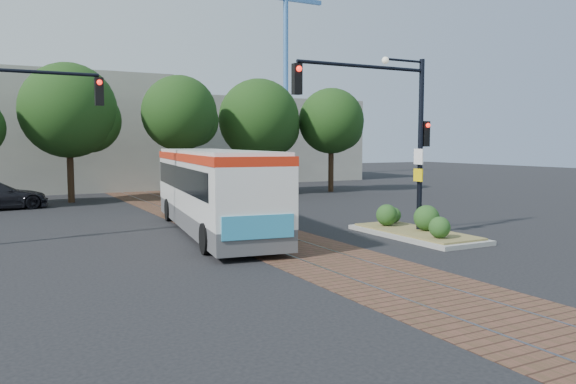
# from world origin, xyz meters

# --- Properties ---
(ground) EXTENTS (120.00, 120.00, 0.00)m
(ground) POSITION_xyz_m (0.00, 0.00, 0.00)
(ground) COLOR black
(ground) RESTS_ON ground
(trackbed) EXTENTS (3.60, 40.00, 0.02)m
(trackbed) POSITION_xyz_m (0.00, 4.00, 0.01)
(trackbed) COLOR brown
(trackbed) RESTS_ON ground
(tree_row) EXTENTS (26.40, 5.60, 7.67)m
(tree_row) POSITION_xyz_m (1.21, 16.42, 4.85)
(tree_row) COLOR #382314
(tree_row) RESTS_ON ground
(warehouses) EXTENTS (40.00, 13.00, 8.00)m
(warehouses) POSITION_xyz_m (-0.53, 28.75, 3.81)
(warehouses) COLOR #ADA899
(warehouses) RESTS_ON ground
(crane) EXTENTS (8.00, 0.50, 18.00)m
(crane) POSITION_xyz_m (18.00, 34.00, 10.88)
(crane) COLOR #3F72B2
(crane) RESTS_ON ground
(city_bus) EXTENTS (3.94, 11.56, 3.03)m
(city_bus) POSITION_xyz_m (-1.17, 3.32, 1.69)
(city_bus) COLOR #4B4B4D
(city_bus) RESTS_ON ground
(traffic_island) EXTENTS (2.20, 5.20, 1.13)m
(traffic_island) POSITION_xyz_m (4.82, -0.90, 0.33)
(traffic_island) COLOR gray
(traffic_island) RESTS_ON ground
(signal_pole_main) EXTENTS (5.49, 0.46, 6.00)m
(signal_pole_main) POSITION_xyz_m (3.86, -0.81, 4.16)
(signal_pole_main) COLOR black
(signal_pole_main) RESTS_ON ground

